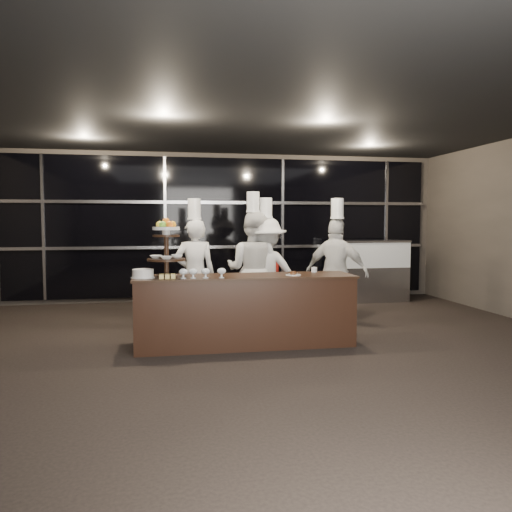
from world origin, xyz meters
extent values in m
plane|color=black|center=(0.00, 0.00, 0.00)|extent=(10.00, 10.00, 0.00)
plane|color=black|center=(0.00, 0.00, 3.00)|extent=(10.00, 10.00, 0.00)
plane|color=#473F38|center=(0.00, 5.00, 1.50)|extent=(9.00, 0.00, 9.00)
cube|color=black|center=(0.00, 4.94, 1.50)|extent=(8.60, 0.04, 2.80)
cube|color=#A5A5AA|center=(0.00, 4.89, 1.10)|extent=(8.60, 0.06, 0.06)
cube|color=#A5A5AA|center=(0.00, 4.89, 2.00)|extent=(8.60, 0.06, 0.06)
cube|color=#A5A5AA|center=(-3.50, 4.91, 1.50)|extent=(0.05, 0.05, 2.80)
cube|color=#A5A5AA|center=(-1.20, 4.91, 1.50)|extent=(0.05, 0.05, 2.80)
cube|color=#A5A5AA|center=(1.20, 4.91, 1.50)|extent=(0.05, 0.05, 2.80)
cube|color=#A5A5AA|center=(3.50, 4.91, 1.50)|extent=(0.05, 0.05, 2.80)
cube|color=black|center=(-0.19, 1.15, 0.45)|extent=(2.80, 0.70, 0.90)
cube|color=black|center=(-0.19, 1.15, 0.91)|extent=(2.84, 0.74, 0.03)
cylinder|color=black|center=(-1.19, 1.15, 0.94)|extent=(0.24, 0.24, 0.03)
cylinder|color=black|center=(-1.19, 1.15, 1.27)|extent=(0.06, 0.06, 0.70)
cylinder|color=black|center=(-1.19, 1.15, 1.14)|extent=(0.48, 0.48, 0.02)
cylinder|color=black|center=(-1.19, 1.15, 1.44)|extent=(0.34, 0.34, 0.02)
cylinder|color=white|center=(-1.19, 1.15, 1.48)|extent=(0.10, 0.10, 0.06)
cylinder|color=white|center=(-1.19, 1.15, 1.53)|extent=(0.34, 0.34, 0.04)
sphere|color=orange|center=(-1.11, 1.15, 1.58)|extent=(0.09, 0.09, 0.09)
sphere|color=#71AD2C|center=(-1.15, 1.21, 1.58)|extent=(0.09, 0.09, 0.09)
sphere|color=orange|center=(-1.23, 1.21, 1.58)|extent=(0.09, 0.09, 0.09)
sphere|color=yellow|center=(-1.27, 1.15, 1.58)|extent=(0.09, 0.09, 0.09)
sphere|color=#6DB12D|center=(-1.23, 1.08, 1.58)|extent=(0.09, 0.09, 0.09)
sphere|color=orange|center=(-1.15, 1.08, 1.58)|extent=(0.09, 0.09, 0.09)
sphere|color=orange|center=(-1.19, 1.15, 1.62)|extent=(0.09, 0.09, 0.09)
imported|color=white|center=(-1.32, 1.21, 1.17)|extent=(0.16, 0.16, 0.04)
imported|color=white|center=(-1.06, 1.21, 1.18)|extent=(0.15, 0.15, 0.05)
imported|color=white|center=(-1.19, 1.03, 1.17)|extent=(0.16, 0.16, 0.04)
cylinder|color=silver|center=(-0.99, 0.93, 0.93)|extent=(0.07, 0.07, 0.01)
cylinder|color=silver|center=(-0.99, 0.93, 0.96)|extent=(0.02, 0.02, 0.05)
ellipsoid|color=silver|center=(-0.99, 0.93, 1.01)|extent=(0.11, 0.11, 0.08)
ellipsoid|color=#0FD232|center=(-0.99, 0.93, 1.01)|extent=(0.08, 0.08, 0.05)
cylinder|color=silver|center=(-0.87, 0.93, 0.93)|extent=(0.07, 0.07, 0.01)
cylinder|color=silver|center=(-0.87, 0.93, 0.96)|extent=(0.02, 0.02, 0.05)
ellipsoid|color=silver|center=(-0.87, 0.93, 1.01)|extent=(0.11, 0.11, 0.08)
ellipsoid|color=red|center=(-0.87, 0.93, 1.01)|extent=(0.08, 0.08, 0.05)
cylinder|color=silver|center=(-0.72, 0.93, 0.93)|extent=(0.07, 0.07, 0.01)
cylinder|color=silver|center=(-0.72, 0.93, 0.96)|extent=(0.02, 0.02, 0.05)
ellipsoid|color=silver|center=(-0.72, 0.93, 1.01)|extent=(0.11, 0.11, 0.08)
ellipsoid|color=beige|center=(-0.72, 0.93, 1.01)|extent=(0.08, 0.08, 0.05)
cylinder|color=silver|center=(-0.52, 0.93, 0.93)|extent=(0.07, 0.07, 0.01)
cylinder|color=silver|center=(-0.52, 0.93, 0.96)|extent=(0.02, 0.02, 0.05)
ellipsoid|color=silver|center=(-0.52, 0.93, 1.01)|extent=(0.11, 0.11, 0.08)
ellipsoid|color=#442C10|center=(-0.52, 0.93, 1.01)|extent=(0.08, 0.08, 0.05)
cylinder|color=white|center=(-1.48, 1.10, 0.93)|extent=(0.30, 0.30, 0.01)
cylinder|color=white|center=(-1.48, 1.10, 0.98)|extent=(0.26, 0.26, 0.10)
cube|color=#EED274|center=(-1.25, 0.95, 0.95)|extent=(0.06, 0.05, 0.05)
cube|color=#EED274|center=(-1.18, 0.95, 0.95)|extent=(0.06, 0.05, 0.05)
cube|color=#EED274|center=(-1.11, 0.95, 0.95)|extent=(0.06, 0.05, 0.05)
cube|color=#EED274|center=(-1.25, 1.02, 0.95)|extent=(0.06, 0.06, 0.05)
cube|color=#EED274|center=(-1.18, 1.02, 0.95)|extent=(0.06, 0.06, 0.05)
cube|color=#EED274|center=(-1.11, 1.02, 0.95)|extent=(0.06, 0.06, 0.05)
cylinder|color=white|center=(0.43, 1.05, 0.93)|extent=(0.20, 0.20, 0.01)
cylinder|color=#4C2814|center=(0.43, 1.05, 0.95)|extent=(0.08, 0.08, 0.04)
cylinder|color=white|center=(0.82, 1.40, 0.96)|extent=(0.08, 0.08, 0.07)
cube|color=#A5A5AA|center=(2.88, 4.30, 0.35)|extent=(1.44, 0.62, 0.70)
cube|color=silver|center=(2.88, 4.30, 0.95)|extent=(1.44, 0.62, 0.50)
cube|color=#FFC67F|center=(2.88, 4.30, 0.95)|extent=(1.34, 0.51, 0.40)
cube|color=#A5A5AA|center=(2.88, 4.30, 1.22)|extent=(1.46, 0.64, 0.04)
imported|color=silver|center=(-0.78, 2.18, 0.83)|extent=(0.61, 0.41, 1.65)
cylinder|color=white|center=(-0.78, 2.18, 1.80)|extent=(0.19, 0.19, 0.30)
cylinder|color=white|center=(-0.78, 2.18, 1.66)|extent=(0.21, 0.21, 0.03)
imported|color=white|center=(0.10, 2.20, 0.88)|extent=(1.07, 1.00, 1.76)
cylinder|color=white|center=(0.10, 2.20, 1.91)|extent=(0.19, 0.19, 0.30)
cylinder|color=white|center=(0.10, 2.20, 1.77)|extent=(0.21, 0.21, 0.03)
imported|color=silver|center=(0.30, 2.22, 0.84)|extent=(1.19, 0.84, 1.67)
cylinder|color=white|center=(0.30, 2.22, 1.82)|extent=(0.19, 0.19, 0.30)
cylinder|color=white|center=(0.30, 2.22, 1.68)|extent=(0.21, 0.21, 0.03)
cube|color=#B2170D|center=(0.30, 2.10, 0.84)|extent=(0.34, 0.03, 0.63)
imported|color=silver|center=(1.36, 1.99, 0.83)|extent=(1.03, 0.91, 1.67)
cylinder|color=white|center=(1.36, 1.99, 1.82)|extent=(0.19, 0.19, 0.30)
cylinder|color=white|center=(1.36, 1.99, 1.67)|extent=(0.21, 0.21, 0.03)
camera|label=1|loc=(-1.19, -5.20, 1.62)|focal=35.00mm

